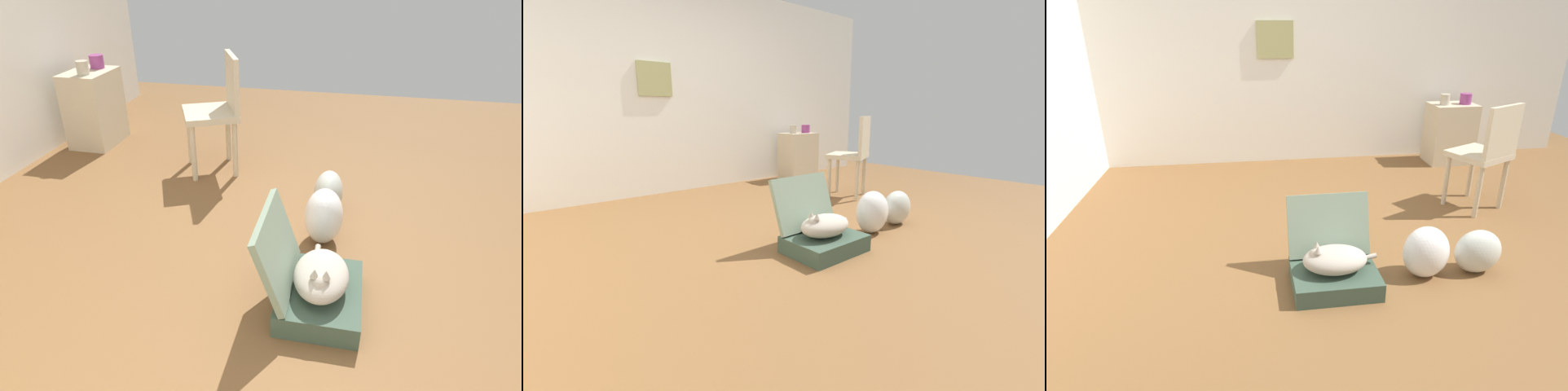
{
  "view_description": "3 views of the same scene",
  "coord_description": "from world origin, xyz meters",
  "views": [
    {
      "loc": [
        -2.1,
        -0.55,
        1.66
      ],
      "look_at": [
        0.04,
        -0.1,
        0.46
      ],
      "focal_mm": 30.68,
      "sensor_mm": 36.0,
      "label": 1
    },
    {
      "loc": [
        -2.1,
        -2.17,
        1.01
      ],
      "look_at": [
        -0.16,
        0.12,
        0.3
      ],
      "focal_mm": 24.42,
      "sensor_mm": 36.0,
      "label": 2
    },
    {
      "loc": [
        -0.78,
        -2.7,
        1.61
      ],
      "look_at": [
        -0.36,
        0.17,
        0.38
      ],
      "focal_mm": 28.82,
      "sensor_mm": 36.0,
      "label": 3
    }
  ],
  "objects": [
    {
      "name": "chair",
      "position": [
        1.26,
        0.52,
        0.54
      ],
      "size": [
        0.58,
        0.57,
        0.96
      ],
      "rotation": [
        0.0,
        0.0,
        -2.71
      ],
      "color": "beige",
      "rests_on": "ground"
    },
    {
      "name": "ground_plane",
      "position": [
        0.0,
        0.0,
        0.0
      ],
      "size": [
        7.68,
        7.68,
        0.0
      ],
      "primitive_type": "plane",
      "color": "brown",
      "rests_on": "ground"
    },
    {
      "name": "side_table",
      "position": [
        1.59,
        1.85,
        0.35
      ],
      "size": [
        0.51,
        0.38,
        0.7
      ],
      "primitive_type": "cube",
      "color": "beige",
      "rests_on": "ground"
    },
    {
      "name": "cat",
      "position": [
        -0.28,
        -0.48,
        0.21
      ],
      "size": [
        0.49,
        0.28,
        0.2
      ],
      "color": "#B2A899",
      "rests_on": "suitcase_base"
    },
    {
      "name": "suitcase_lid",
      "position": [
        -0.28,
        -0.25,
        0.33
      ],
      "size": [
        0.55,
        0.18,
        0.41
      ],
      "primitive_type": "cube",
      "rotation": [
        1.22,
        0.0,
        0.0
      ],
      "color": "gray",
      "rests_on": "suitcase_base"
    },
    {
      "name": "vase_short",
      "position": [
        1.72,
        1.82,
        0.76
      ],
      "size": [
        0.13,
        0.13,
        0.12
      ],
      "primitive_type": "cylinder",
      "color": "#8C387A",
      "rests_on": "side_table"
    },
    {
      "name": "plastic_bag_white",
      "position": [
        0.35,
        -0.44,
        0.18
      ],
      "size": [
        0.31,
        0.24,
        0.36
      ],
      "primitive_type": "ellipsoid",
      "color": "white",
      "rests_on": "ground"
    },
    {
      "name": "vase_tall",
      "position": [
        1.47,
        1.81,
        0.76
      ],
      "size": [
        0.11,
        0.11,
        0.12
      ],
      "primitive_type": "cylinder",
      "color": "#B7AD99",
      "rests_on": "side_table"
    },
    {
      "name": "suitcase_base",
      "position": [
        -0.28,
        -0.48,
        0.06
      ],
      "size": [
        0.55,
        0.42,
        0.13
      ],
      "primitive_type": "cube",
      "color": "#384C3D",
      "rests_on": "ground"
    },
    {
      "name": "plastic_bag_clear",
      "position": [
        0.72,
        -0.44,
        0.16
      ],
      "size": [
        0.32,
        0.2,
        0.31
      ],
      "primitive_type": "ellipsoid",
      "color": "silver",
      "rests_on": "ground"
    }
  ]
}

